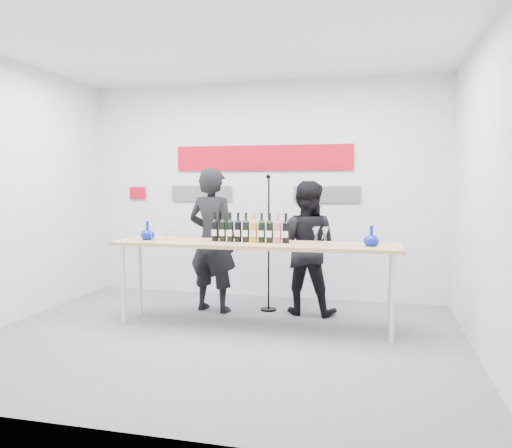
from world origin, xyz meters
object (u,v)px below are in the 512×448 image
(presenter_left, at_px, (212,240))
(presenter_right, at_px, (306,248))
(mic_stand, at_px, (269,270))
(tasting_table, at_px, (254,249))

(presenter_left, relative_size, presenter_right, 1.10)
(presenter_left, height_order, presenter_right, presenter_left)
(presenter_left, relative_size, mic_stand, 1.05)
(presenter_left, xyz_separation_m, mic_stand, (0.68, 0.18, -0.38))
(presenter_left, bearing_deg, mic_stand, -153.55)
(tasting_table, xyz_separation_m, mic_stand, (0.01, 0.74, -0.36))
(presenter_left, xyz_separation_m, presenter_right, (1.15, 0.16, -0.08))
(tasting_table, relative_size, mic_stand, 1.86)
(tasting_table, distance_m, mic_stand, 0.83)
(mic_stand, bearing_deg, presenter_left, -142.03)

